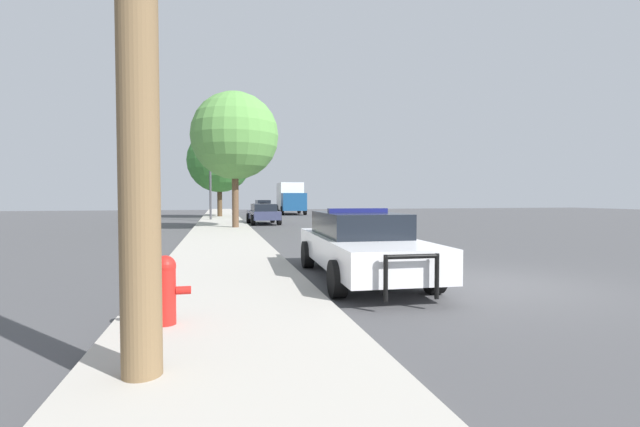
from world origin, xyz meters
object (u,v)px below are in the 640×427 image
police_car (360,243)px  car_background_distant (263,206)px  fire_hydrant (165,288)px  box_truck (290,198)px  car_background_midblock (263,213)px  tree_sidewalk_mid (235,136)px  traffic_light (230,170)px  tree_sidewalk_far (219,161)px

police_car → car_background_distant: bearing=-90.3°
fire_hydrant → box_truck: (7.96, 38.61, 1.13)m
car_background_distant → car_background_midblock: 22.87m
police_car → box_truck: bearing=-94.5°
fire_hydrant → car_background_distant: size_ratio=0.21×
car_background_midblock → box_truck: (4.49, 16.39, 1.02)m
fire_hydrant → tree_sidewalk_mid: tree_sidewalk_mid is taller
police_car → traffic_light: bearing=-82.4°
car_background_midblock → box_truck: 17.03m
fire_hydrant → car_background_midblock: car_background_midblock is taller
traffic_light → car_background_midblock: 5.63m
traffic_light → car_background_midblock: traffic_light is taller
traffic_light → fire_hydrant: bearing=-93.3°
tree_sidewalk_far → fire_hydrant: bearing=-91.3°
car_background_distant → box_truck: 6.82m
fire_hydrant → car_background_distant: car_background_distant is taller
police_car → traffic_light: 23.78m
fire_hydrant → car_background_midblock: size_ratio=0.20×
car_background_distant → box_truck: box_truck is taller
tree_sidewalk_far → tree_sidewalk_mid: size_ratio=1.03×
tree_sidewalk_mid → box_truck: bearing=72.9°
fire_hydrant → tree_sidewalk_far: bearing=88.7°
car_background_midblock → tree_sidewalk_far: size_ratio=0.57×
police_car → box_truck: box_truck is taller
tree_sidewalk_mid → police_car: bearing=-82.0°
police_car → fire_hydrant: (-3.58, -3.02, -0.15)m
fire_hydrant → tree_sidewalk_mid: bearing=85.1°
police_car → box_truck: 35.87m
traffic_light → box_truck: traffic_light is taller
traffic_light → car_background_midblock: bearing=-65.6°
police_car → fire_hydrant: size_ratio=6.19×
fire_hydrant → tree_sidewalk_far: size_ratio=0.12×
traffic_light → car_background_distant: 19.16m
box_truck → tree_sidewalk_far: (-7.22, -6.85, 3.14)m
traffic_light → car_background_midblock: (1.96, -4.30, -3.05)m
box_truck → traffic_light: bearing=64.5°
police_car → tree_sidewalk_mid: size_ratio=0.74×
traffic_light → tree_sidewalk_far: tree_sidewalk_far is taller
tree_sidewalk_mid → tree_sidewalk_far: bearing=93.2°
fire_hydrant → car_background_distant: 45.34m
traffic_light → tree_sidewalk_far: bearing=98.4°
fire_hydrant → tree_sidewalk_far: tree_sidewalk_far is taller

